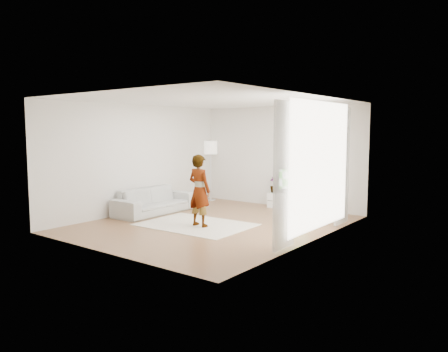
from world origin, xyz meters
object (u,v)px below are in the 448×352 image
Objects in this scene: television at (295,180)px; media_console at (294,202)px; sofa at (154,201)px; floor_lamp at (211,150)px; player at (199,190)px; rug at (196,225)px.

media_console is at bearing -90.00° from television.
floor_lamp is at bearing 2.04° from sofa.
media_console is 3.28m from player.
sofa is at bearing -10.62° from player.
floor_lamp is (-2.78, -0.17, 0.74)m from television.
media_console is 1.43× the size of television.
rug is 1.83m from sofa.
sofa reaches higher than rug.
sofa is at bearing -134.03° from media_console.
rug is 0.83m from player.
media_console is 3.09m from floor_lamp.
television is at bearing 90.00° from media_console.
rug is (-0.83, -3.11, -0.79)m from television.
floor_lamp is (-2.13, 3.02, 0.72)m from player.
player is at bearing -105.90° from sofa.
rug is at bearing -56.48° from floor_lamp.
player is (0.18, -0.07, 0.81)m from rug.
television is at bearing 74.99° from rug.
media_console is at bearing 2.95° from floor_lamp.
television is at bearing 3.52° from floor_lamp.
player is at bearing -54.83° from floor_lamp.
floor_lamp is at bearing -176.48° from television.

